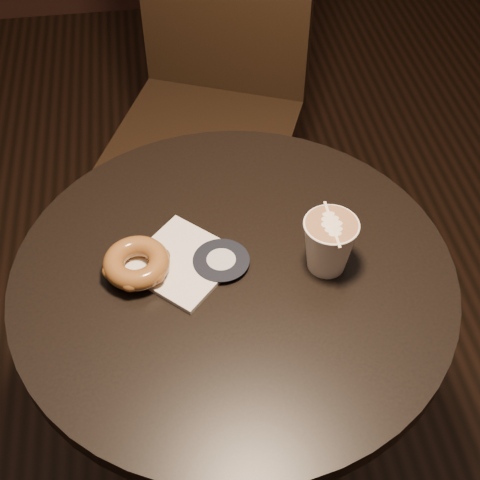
{
  "coord_description": "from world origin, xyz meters",
  "views": [
    {
      "loc": [
        -0.09,
        -0.67,
        1.55
      ],
      "look_at": [
        0.01,
        0.03,
        0.79
      ],
      "focal_mm": 50.0,
      "sensor_mm": 36.0,
      "label": 1
    }
  ],
  "objects_px": {
    "latte_cup": "(329,245)",
    "cafe_table": "(234,342)",
    "pastry_bag": "(183,262)",
    "doughnut": "(136,263)",
    "chair": "(215,73)"
  },
  "relations": [
    {
      "from": "cafe_table",
      "to": "chair",
      "type": "xyz_separation_m",
      "value": [
        0.06,
        0.76,
        0.06
      ]
    },
    {
      "from": "cafe_table",
      "to": "chair",
      "type": "relative_size",
      "value": 0.69
    },
    {
      "from": "latte_cup",
      "to": "pastry_bag",
      "type": "bearing_deg",
      "value": 171.01
    },
    {
      "from": "chair",
      "to": "latte_cup",
      "type": "xyz_separation_m",
      "value": [
        0.09,
        -0.77,
        0.19
      ]
    },
    {
      "from": "cafe_table",
      "to": "latte_cup",
      "type": "height_order",
      "value": "latte_cup"
    },
    {
      "from": "chair",
      "to": "doughnut",
      "type": "distance_m",
      "value": 0.79
    },
    {
      "from": "pastry_bag",
      "to": "latte_cup",
      "type": "distance_m",
      "value": 0.23
    },
    {
      "from": "chair",
      "to": "doughnut",
      "type": "bearing_deg",
      "value": -82.58
    },
    {
      "from": "doughnut",
      "to": "pastry_bag",
      "type": "bearing_deg",
      "value": 7.82
    },
    {
      "from": "cafe_table",
      "to": "doughnut",
      "type": "height_order",
      "value": "doughnut"
    },
    {
      "from": "latte_cup",
      "to": "cafe_table",
      "type": "bearing_deg",
      "value": 175.83
    },
    {
      "from": "cafe_table",
      "to": "latte_cup",
      "type": "distance_m",
      "value": 0.29
    },
    {
      "from": "cafe_table",
      "to": "doughnut",
      "type": "distance_m",
      "value": 0.27
    },
    {
      "from": "chair",
      "to": "pastry_bag",
      "type": "relative_size",
      "value": 7.56
    },
    {
      "from": "cafe_table",
      "to": "doughnut",
      "type": "xyz_separation_m",
      "value": [
        -0.15,
        0.02,
        0.22
      ]
    }
  ]
}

